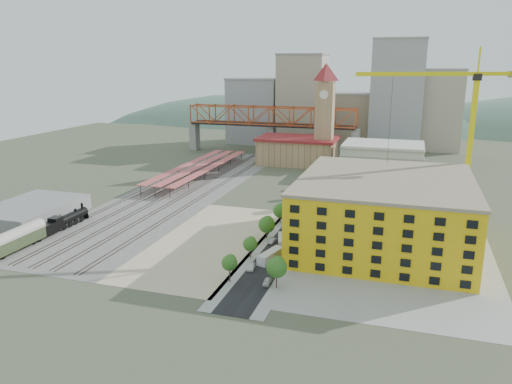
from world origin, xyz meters
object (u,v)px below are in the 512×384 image
(tower_crane, at_px, (462,117))
(car_0, at_px, (251,267))
(construction_building, at_px, (384,212))
(clock_tower, at_px, (325,106))
(site_trailer_c, at_px, (293,226))
(site_trailer_d, at_px, (299,218))
(site_trailer_a, at_px, (271,256))
(coach, at_px, (15,239))
(locomotive, at_px, (64,221))
(site_trailer_b, at_px, (282,241))

(tower_crane, relative_size, car_0, 12.31)
(construction_building, bearing_deg, tower_crane, 54.46)
(clock_tower, xyz_separation_m, construction_building, (34.00, -99.99, -19.29))
(site_trailer_c, bearing_deg, tower_crane, 22.27)
(car_0, bearing_deg, tower_crane, 39.41)
(clock_tower, distance_m, tower_crane, 90.38)
(construction_building, height_order, site_trailer_d, construction_building)
(clock_tower, bearing_deg, site_trailer_a, -86.20)
(construction_building, relative_size, coach, 2.57)
(clock_tower, relative_size, locomotive, 2.21)
(car_0, bearing_deg, clock_tower, 83.41)
(coach, relative_size, site_trailer_c, 1.89)
(construction_building, height_order, tower_crane, tower_crane)
(site_trailer_b, xyz_separation_m, car_0, (-3.00, -18.52, -0.45))
(clock_tower, distance_m, site_trailer_d, 92.36)
(site_trailer_a, height_order, site_trailer_b, site_trailer_a)
(locomotive, relative_size, coach, 1.20)
(site_trailer_a, bearing_deg, site_trailer_c, 105.66)
(tower_crane, height_order, site_trailer_a, tower_crane)
(site_trailer_a, bearing_deg, construction_building, 53.65)
(site_trailer_a, xyz_separation_m, car_0, (-3.00, -6.76, -0.55))
(locomotive, xyz_separation_m, car_0, (63.00, -12.48, -1.47))
(locomotive, height_order, site_trailer_b, locomotive)
(site_trailer_d, bearing_deg, tower_crane, 35.82)
(site_trailer_b, distance_m, car_0, 18.76)
(clock_tower, relative_size, site_trailer_b, 6.01)
(tower_crane, height_order, site_trailer_c, tower_crane)
(site_trailer_b, bearing_deg, tower_crane, 23.03)
(site_trailer_d, bearing_deg, locomotive, -140.46)
(clock_tower, distance_m, site_trailer_b, 112.26)
(construction_building, xyz_separation_m, site_trailer_a, (-26.00, -20.30, -8.13))
(locomotive, distance_m, site_trailer_d, 71.21)
(site_trailer_c, bearing_deg, locomotive, -169.55)
(construction_building, distance_m, site_trailer_b, 28.58)
(tower_crane, distance_m, car_0, 79.38)
(construction_building, height_order, car_0, construction_building)
(site_trailer_c, bearing_deg, site_trailer_d, 84.95)
(coach, distance_m, car_0, 63.44)
(tower_crane, height_order, site_trailer_d, tower_crane)
(locomotive, height_order, coach, coach)
(site_trailer_d, bearing_deg, car_0, -76.89)
(site_trailer_a, bearing_deg, coach, -152.58)
(construction_building, bearing_deg, coach, -159.70)
(car_0, bearing_deg, site_trailer_c, 75.59)
(site_trailer_a, bearing_deg, site_trailer_d, 105.66)
(coach, bearing_deg, locomotive, 90.00)
(clock_tower, height_order, site_trailer_d, clock_tower)
(site_trailer_b, bearing_deg, site_trailer_a, -105.17)
(tower_crane, xyz_separation_m, site_trailer_d, (-45.42, -15.05, -31.24))
(coach, relative_size, car_0, 4.58)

